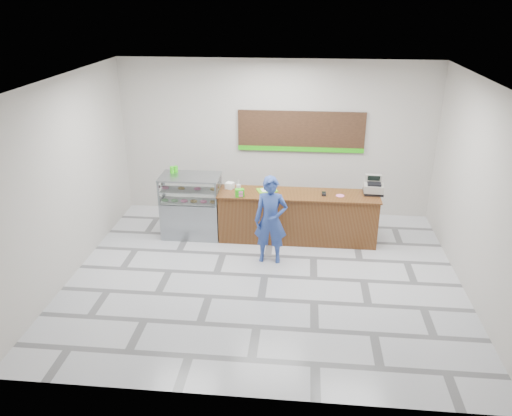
# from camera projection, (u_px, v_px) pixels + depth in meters

# --- Properties ---
(floor) EXTENTS (7.00, 7.00, 0.00)m
(floor) POSITION_uv_depth(u_px,v_px,m) (265.00, 276.00, 9.11)
(floor) COLOR #BDBCC1
(floor) RESTS_ON ground
(back_wall) EXTENTS (7.00, 0.00, 7.00)m
(back_wall) POSITION_uv_depth(u_px,v_px,m) (276.00, 139.00, 11.17)
(back_wall) COLOR beige
(back_wall) RESTS_ON floor
(ceiling) EXTENTS (7.00, 7.00, 0.00)m
(ceiling) POSITION_uv_depth(u_px,v_px,m) (266.00, 81.00, 7.73)
(ceiling) COLOR silver
(ceiling) RESTS_ON back_wall
(sales_counter) EXTENTS (3.26, 0.76, 1.03)m
(sales_counter) POSITION_uv_depth(u_px,v_px,m) (298.00, 217.00, 10.28)
(sales_counter) COLOR brown
(sales_counter) RESTS_ON floor
(display_case) EXTENTS (1.22, 0.72, 1.33)m
(display_case) POSITION_uv_depth(u_px,v_px,m) (191.00, 205.00, 10.41)
(display_case) COLOR gray
(display_case) RESTS_ON floor
(menu_board) EXTENTS (2.80, 0.06, 0.90)m
(menu_board) POSITION_uv_depth(u_px,v_px,m) (301.00, 132.00, 11.01)
(menu_board) COLOR black
(menu_board) RESTS_ON back_wall
(cash_register) EXTENTS (0.40, 0.42, 0.36)m
(cash_register) POSITION_uv_depth(u_px,v_px,m) (373.00, 187.00, 10.04)
(cash_register) COLOR black
(cash_register) RESTS_ON sales_counter
(card_terminal) EXTENTS (0.09, 0.17, 0.04)m
(card_terminal) POSITION_uv_depth(u_px,v_px,m) (324.00, 194.00, 10.00)
(card_terminal) COLOR black
(card_terminal) RESTS_ON sales_counter
(serving_tray) EXTENTS (0.47, 0.40, 0.02)m
(serving_tray) POSITION_uv_depth(u_px,v_px,m) (267.00, 190.00, 10.21)
(serving_tray) COLOR #68C91B
(serving_tray) RESTS_ON sales_counter
(napkin_box) EXTENTS (0.19, 0.19, 0.13)m
(napkin_box) POSITION_uv_depth(u_px,v_px,m) (230.00, 186.00, 10.31)
(napkin_box) COLOR white
(napkin_box) RESTS_ON sales_counter
(straw_cup) EXTENTS (0.09, 0.09, 0.13)m
(straw_cup) POSITION_uv_depth(u_px,v_px,m) (239.00, 188.00, 10.19)
(straw_cup) COLOR silver
(straw_cup) RESTS_ON sales_counter
(promo_box) EXTENTS (0.20, 0.15, 0.15)m
(promo_box) POSITION_uv_depth(u_px,v_px,m) (240.00, 193.00, 9.90)
(promo_box) COLOR #2CBF12
(promo_box) RESTS_ON sales_counter
(donut_decal) EXTENTS (0.17, 0.17, 0.00)m
(donut_decal) POSITION_uv_depth(u_px,v_px,m) (340.00, 196.00, 9.96)
(donut_decal) COLOR pink
(donut_decal) RESTS_ON sales_counter
(green_cup_left) EXTENTS (0.09, 0.09, 0.14)m
(green_cup_left) POSITION_uv_depth(u_px,v_px,m) (172.00, 170.00, 10.29)
(green_cup_left) COLOR #2CBF12
(green_cup_left) RESTS_ON display_case
(green_cup_right) EXTENTS (0.08, 0.08, 0.13)m
(green_cup_right) POSITION_uv_depth(u_px,v_px,m) (176.00, 169.00, 10.35)
(green_cup_right) COLOR #2CBF12
(green_cup_right) RESTS_ON display_case
(customer) EXTENTS (0.63, 0.42, 1.70)m
(customer) POSITION_uv_depth(u_px,v_px,m) (271.00, 220.00, 9.32)
(customer) COLOR #2B4593
(customer) RESTS_ON floor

